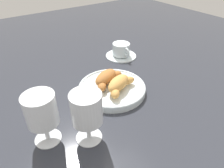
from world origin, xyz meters
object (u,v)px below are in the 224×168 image
pastry_plate (112,88)px  croissant_small (119,84)px  croissant_large (107,78)px  coffee_cup_near (121,51)px  juice_glass_right (87,110)px  juice_glass_left (41,112)px

pastry_plate → croissant_small: 0.04m
croissant_large → coffee_cup_near: croissant_large is taller
pastry_plate → coffee_cup_near: bearing=-134.0°
croissant_large → juice_glass_right: size_ratio=0.91×
pastry_plate → croissant_small: (-0.01, 0.03, 0.03)m
croissant_small → pastry_plate: bearing=-75.1°
croissant_large → coffee_cup_near: bearing=-138.5°
coffee_cup_near → juice_glass_left: (0.44, 0.27, 0.07)m
coffee_cup_near → juice_glass_right: bearing=42.7°
coffee_cup_near → juice_glass_left: 0.52m
croissant_small → coffee_cup_near: croissant_small is taller
croissant_small → coffee_cup_near: bearing=-128.7°
juice_glass_left → coffee_cup_near: bearing=-148.7°
croissant_large → juice_glass_right: juice_glass_right is taller
coffee_cup_near → croissant_small: bearing=51.3°
pastry_plate → juice_glass_left: bearing=16.3°
croissant_small → coffee_cup_near: (-0.18, -0.22, -0.02)m
croissant_small → juice_glass_right: bearing=30.3°
pastry_plate → juice_glass_right: juice_glass_right is taller
croissant_large → juice_glass_right: bearing=44.1°
croissant_large → croissant_small: bearing=104.0°
croissant_small → juice_glass_right: (0.17, 0.10, 0.05)m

